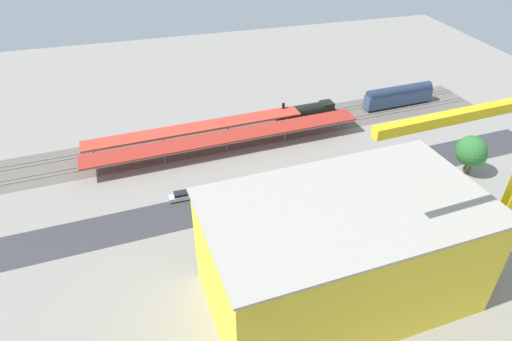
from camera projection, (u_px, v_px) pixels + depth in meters
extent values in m
plane|color=gray|center=(277.00, 185.00, 91.34)|extent=(199.68, 199.68, 0.00)
cube|color=#665E54|center=(249.00, 132.00, 109.02)|extent=(125.43, 22.00, 0.01)
cube|color=#38383D|center=(281.00, 192.00, 89.38)|extent=(125.12, 17.38, 0.01)
cube|color=#9E9EA8|center=(245.00, 125.00, 111.71)|extent=(124.52, 8.52, 0.12)
cube|color=#9E9EA8|center=(246.00, 127.00, 110.57)|extent=(124.52, 8.52, 0.12)
cube|color=#9E9EA8|center=(251.00, 136.00, 107.26)|extent=(124.52, 8.52, 0.12)
cube|color=#9E9EA8|center=(252.00, 139.00, 106.12)|extent=(124.52, 8.52, 0.12)
cube|color=#A82D23|center=(227.00, 137.00, 99.56)|extent=(63.25, 9.70, 0.31)
cylinder|color=slate|center=(339.00, 124.00, 108.63)|extent=(0.30, 0.30, 3.74)
cylinder|color=slate|center=(285.00, 134.00, 104.67)|extent=(0.30, 0.30, 3.74)
cylinder|color=slate|center=(227.00, 144.00, 100.72)|extent=(0.30, 0.30, 3.74)
cylinder|color=slate|center=(164.00, 156.00, 96.76)|extent=(0.30, 0.30, 3.74)
cylinder|color=slate|center=(96.00, 169.00, 92.80)|extent=(0.30, 0.30, 3.74)
cube|color=#C63D2D|center=(196.00, 127.00, 103.18)|extent=(51.31, 8.11, 0.38)
cylinder|color=slate|center=(287.00, 119.00, 110.74)|extent=(0.30, 0.30, 3.61)
cylinder|color=slate|center=(228.00, 129.00, 106.46)|extent=(0.30, 0.30, 3.61)
cylinder|color=slate|center=(164.00, 141.00, 102.18)|extent=(0.30, 0.30, 3.61)
cylinder|color=slate|center=(94.00, 153.00, 97.90)|extent=(0.30, 0.30, 3.61)
cube|color=black|center=(307.00, 116.00, 114.68)|extent=(16.82, 3.76, 1.00)
cylinder|color=black|center=(302.00, 110.00, 113.14)|extent=(13.80, 3.85, 2.94)
cube|color=black|center=(326.00, 109.00, 115.39)|extent=(3.25, 3.34, 3.69)
cylinder|color=black|center=(283.00, 106.00, 110.42)|extent=(0.70, 0.70, 1.40)
cube|color=black|center=(397.00, 105.00, 120.65)|extent=(17.76, 3.51, 0.60)
cube|color=#384C72|center=(398.00, 98.00, 119.50)|extent=(19.75, 4.22, 3.46)
cylinder|color=#273550|center=(400.00, 91.00, 118.37)|extent=(18.97, 4.17, 2.91)
cube|color=black|center=(345.00, 169.00, 95.74)|extent=(3.92, 2.01, 0.30)
cube|color=gray|center=(346.00, 167.00, 95.41)|extent=(4.65, 2.14, 0.84)
cube|color=#1E2328|center=(346.00, 164.00, 94.99)|extent=(2.65, 1.76, 0.66)
cube|color=black|center=(315.00, 175.00, 93.96)|extent=(3.65, 2.13, 0.30)
cube|color=silver|center=(315.00, 173.00, 93.66)|extent=(4.32, 2.27, 0.77)
cube|color=#1E2328|center=(315.00, 170.00, 93.25)|extent=(2.48, 1.87, 0.66)
cube|color=black|center=(286.00, 179.00, 92.61)|extent=(4.05, 2.00, 0.30)
cube|color=black|center=(286.00, 177.00, 92.29)|extent=(4.80, 2.13, 0.82)
cube|color=#1E2328|center=(286.00, 174.00, 91.88)|extent=(2.73, 1.75, 0.64)
cube|color=black|center=(250.00, 186.00, 90.61)|extent=(3.84, 2.07, 0.30)
cube|color=#474C51|center=(250.00, 184.00, 90.30)|extent=(4.55, 2.21, 0.77)
cube|color=#1E2328|center=(250.00, 181.00, 89.91)|extent=(2.60, 1.81, 0.61)
cube|color=black|center=(219.00, 192.00, 88.93)|extent=(4.15, 2.01, 0.30)
cube|color=#474C51|center=(219.00, 190.00, 88.62)|extent=(4.92, 2.15, 0.80)
cube|color=#1E2328|center=(219.00, 188.00, 88.25)|extent=(2.81, 1.75, 0.51)
cube|color=black|center=(181.00, 199.00, 87.24)|extent=(3.93, 1.83, 0.30)
cube|color=silver|center=(181.00, 197.00, 86.94)|extent=(4.67, 1.93, 0.74)
cube|color=#1E2328|center=(181.00, 194.00, 86.53)|extent=(2.63, 1.66, 0.69)
cube|color=yellow|center=(341.00, 253.00, 63.71)|extent=(39.24, 23.46, 16.87)
cube|color=#ADA89E|center=(348.00, 206.00, 58.79)|extent=(39.88, 24.10, 0.40)
cube|color=gray|center=(478.00, 276.00, 70.37)|extent=(3.60, 3.60, 1.20)
cube|color=yellow|center=(509.00, 203.00, 61.91)|extent=(1.40, 1.40, 30.92)
cube|color=yellow|center=(481.00, 112.00, 49.60)|extent=(27.59, 3.54, 1.20)
cube|color=black|center=(341.00, 222.00, 81.52)|extent=(9.55, 3.17, 0.50)
cube|color=silver|center=(346.00, 214.00, 80.91)|extent=(7.56, 3.22, 2.69)
cube|color=silver|center=(323.00, 221.00, 79.61)|extent=(2.25, 2.71, 2.30)
cube|color=black|center=(324.00, 223.00, 81.15)|extent=(9.61, 2.37, 0.50)
cube|color=white|center=(330.00, 215.00, 80.38)|extent=(7.49, 2.62, 3.05)
cube|color=silver|center=(305.00, 221.00, 79.51)|extent=(2.13, 2.60, 2.34)
cylinder|color=brown|center=(397.00, 178.00, 90.53)|extent=(0.48, 0.48, 3.28)
sphere|color=#2D7233|center=(400.00, 163.00, 88.45)|extent=(5.74, 5.74, 5.74)
cylinder|color=brown|center=(466.00, 167.00, 93.17)|extent=(0.47, 0.47, 3.81)
sphere|color=#2D7233|center=(471.00, 151.00, 90.85)|extent=(6.19, 6.19, 6.19)
cylinder|color=brown|center=(372.00, 186.00, 88.55)|extent=(0.39, 0.39, 2.82)
sphere|color=#38843D|center=(375.00, 174.00, 86.89)|extent=(4.29, 4.29, 4.29)
cylinder|color=brown|center=(470.00, 169.00, 93.31)|extent=(0.38, 0.38, 3.12)
sphere|color=#38843D|center=(474.00, 155.00, 91.42)|extent=(5.03, 5.03, 5.03)
cylinder|color=brown|center=(424.00, 178.00, 90.49)|extent=(0.59, 0.59, 3.35)
sphere|color=#28662D|center=(427.00, 163.00, 88.42)|extent=(5.58, 5.58, 5.58)
cylinder|color=brown|center=(471.00, 165.00, 93.80)|extent=(0.42, 0.42, 3.89)
sphere|color=#28662D|center=(475.00, 151.00, 91.89)|extent=(4.02, 4.02, 4.02)
cylinder|color=#333333|center=(333.00, 186.00, 86.55)|extent=(0.16, 0.16, 5.22)
cube|color=black|center=(334.00, 173.00, 84.81)|extent=(0.36, 0.36, 0.90)
sphere|color=green|center=(333.00, 173.00, 84.76)|extent=(0.20, 0.20, 0.20)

